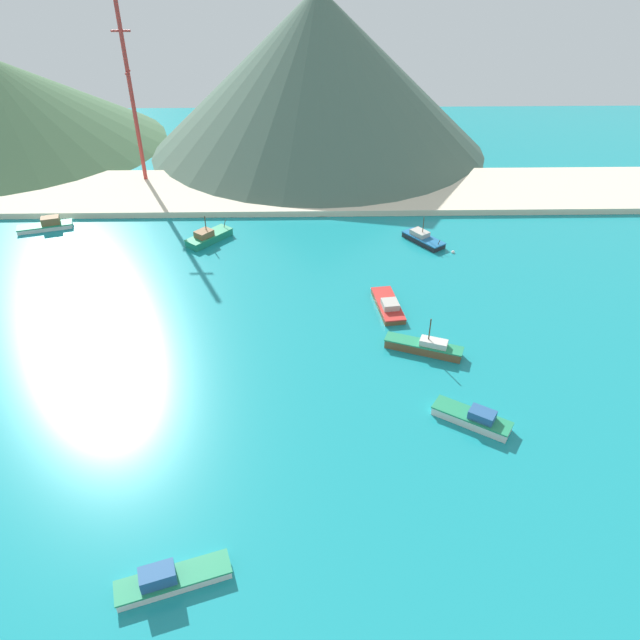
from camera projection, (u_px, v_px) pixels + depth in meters
ground at (290, 441)px, 69.49m from camera, size 260.00×280.00×0.50m
fishing_boat_0 at (388, 305)px, 91.56m from camera, size 4.42×9.96×1.89m
fishing_boat_1 at (46, 225)px, 114.38m from camera, size 10.31×5.56×2.31m
fishing_boat_2 at (208, 237)px, 110.04m from camera, size 8.30×8.94×5.07m
fishing_boat_3 at (423, 238)px, 109.86m from camera, size 7.34×8.54×4.84m
fishing_boat_4 at (170, 579)px, 54.03m from camera, size 10.61×5.62×2.43m
fishing_boat_5 at (425, 347)px, 82.54m from camera, size 10.73×5.90×5.51m
fishing_boat_7 at (473, 418)px, 71.08m from camera, size 9.24×7.27×2.29m
buoy_0 at (453, 252)px, 106.78m from camera, size 0.62×0.62×0.62m
beach_strip at (297, 191)px, 128.47m from camera, size 247.00×23.22×1.20m
hill_central at (318, 72)px, 143.05m from camera, size 82.80×82.80×36.52m
radio_tower at (131, 94)px, 122.64m from camera, size 3.78×3.02×37.76m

